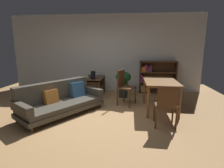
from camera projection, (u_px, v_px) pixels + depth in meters
The scene contains 11 objects.
ground_plane at pixel (88, 118), 4.03m from camera, with size 8.16×8.16×0.00m, color tan.
back_wall_panel at pixel (105, 54), 6.37m from camera, with size 6.80×0.10×2.70m, color silver.
fabric_couch at pixel (61, 100), 4.28m from camera, with size 1.82×2.12×0.76m.
media_console at pixel (96, 87), 5.80m from camera, with size 0.47×1.10×0.61m.
open_laptop at pixel (95, 77), 5.81m from camera, with size 0.41×0.34×0.07m.
desk_speaker at pixel (93, 75), 5.42m from camera, with size 0.14×0.14×0.25m.
potted_floor_plant at pixel (123, 80), 5.60m from camera, with size 0.48×0.48×0.83m.
dining_table at pixel (161, 84), 4.40m from camera, with size 0.79×1.21×0.77m.
dining_chair_near at pixel (166, 103), 3.50m from camera, with size 0.44×0.42×0.87m.
dining_chair_far at pixel (124, 85), 4.91m from camera, with size 0.54×0.57×0.97m.
bookshelf at pixel (155, 77), 6.19m from camera, with size 1.25×0.31×1.11m.
Camera 1 is at (0.92, -3.70, 1.60)m, focal length 28.36 mm.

